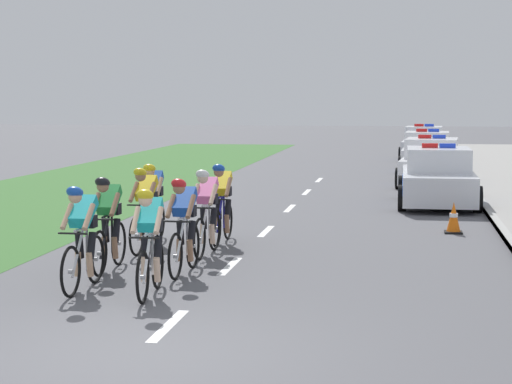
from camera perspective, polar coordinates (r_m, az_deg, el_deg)
ground_plane at (r=10.10m, az=-7.36°, el=-10.02°), size 160.00×160.00×0.00m
kerb_edge at (r=23.54m, az=13.95°, el=-0.86°), size 0.16×60.00×0.13m
grass_verge at (r=25.40m, az=-13.45°, el=-0.51°), size 7.00×60.00×0.01m
lane_markings_centre at (r=19.04m, az=0.62°, el=-2.44°), size 0.14×25.60×0.01m
cyclist_lead at (r=13.37m, az=-10.68°, el=-2.70°), size 0.42×1.72×1.56m
cyclist_second at (r=12.84m, az=-6.58°, el=-2.99°), size 0.43×1.72×1.56m
cyclist_third at (r=14.79m, az=-9.11°, el=-1.85°), size 0.42×1.72×1.56m
cyclist_fourth at (r=14.40m, az=-4.48°, el=-2.01°), size 0.43×1.72×1.56m
cyclist_fifth at (r=16.58m, az=-6.83°, el=-0.99°), size 0.43×1.72×1.56m
cyclist_sixth at (r=16.10m, az=-3.07°, el=-1.16°), size 0.43×1.72×1.56m
cyclist_seventh at (r=17.52m, az=-6.38°, el=-0.62°), size 0.42×1.72×1.56m
cyclist_eighth at (r=17.39m, az=-2.12°, el=-0.63°), size 0.42×1.72×1.56m
police_car_nearest at (r=24.00m, az=11.18°, el=0.80°), size 2.01×4.41×1.59m
police_car_second at (r=29.44m, az=10.81°, el=1.73°), size 2.25×4.52×1.59m
police_car_third at (r=35.05m, az=10.55°, el=2.38°), size 2.15×4.47×1.59m
police_car_furthest at (r=41.36m, az=10.34°, el=2.90°), size 2.21×4.50×1.59m
traffic_cone_near at (r=19.17m, az=12.12°, el=-1.58°), size 0.36×0.36×0.64m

